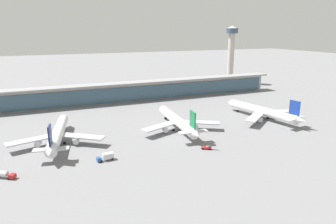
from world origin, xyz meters
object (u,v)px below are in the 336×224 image
at_px(airliner_left_stand, 58,134).
at_px(control_tower, 231,50).
at_px(service_truck_near_nose_blue, 106,157).
at_px(service_truck_under_wing_red, 3,174).
at_px(service_truck_mid_apron_red, 207,148).
at_px(airliner_centre_stand, 178,121).
at_px(airliner_right_stand, 263,111).

distance_m(airliner_left_stand, control_tower, 216.88).
distance_m(service_truck_near_nose_blue, service_truck_under_wing_red, 39.61).
bearing_deg(service_truck_mid_apron_red, service_truck_near_nose_blue, 172.49).
relative_size(service_truck_under_wing_red, control_tower, 0.13).
bearing_deg(airliner_centre_stand, service_truck_near_nose_blue, -150.35).
bearing_deg(airliner_right_stand, service_truck_mid_apron_red, -152.50).
bearing_deg(airliner_centre_stand, control_tower, 45.94).
distance_m(airliner_left_stand, airliner_right_stand, 122.18).
xyz_separation_m(airliner_right_stand, service_truck_near_nose_blue, (-104.52, -24.12, -3.36)).
distance_m(airliner_left_stand, service_truck_near_nose_blue, 34.24).
bearing_deg(airliner_centre_stand, airliner_left_stand, 177.39).
xyz_separation_m(airliner_centre_stand, service_truck_mid_apron_red, (0.24, -32.41, -4.24)).
height_order(service_truck_near_nose_blue, service_truck_under_wing_red, service_truck_near_nose_blue).
relative_size(airliner_right_stand, service_truck_near_nose_blue, 7.97).
height_order(airliner_centre_stand, control_tower, control_tower).
bearing_deg(airliner_centre_stand, service_truck_under_wing_red, -162.28).
bearing_deg(service_truck_mid_apron_red, airliner_centre_stand, 90.42).
height_order(airliner_left_stand, service_truck_near_nose_blue, airliner_left_stand).
relative_size(airliner_centre_stand, control_tower, 0.95).
relative_size(service_truck_mid_apron_red, control_tower, 0.10).
xyz_separation_m(airliner_left_stand, airliner_centre_stand, (63.74, -2.90, 0.00)).
relative_size(airliner_right_stand, service_truck_under_wing_red, 7.06).
height_order(airliner_left_stand, airliner_right_stand, same).
distance_m(airliner_right_stand, service_truck_under_wing_red, 146.35).
height_order(airliner_centre_stand, airliner_right_stand, same).
relative_size(airliner_left_stand, service_truck_under_wing_red, 7.07).
height_order(airliner_centre_stand, service_truck_near_nose_blue, airliner_centre_stand).
bearing_deg(service_truck_mid_apron_red, airliner_right_stand, 27.50).
bearing_deg(service_truck_mid_apron_red, control_tower, 52.75).
xyz_separation_m(airliner_centre_stand, service_truck_near_nose_blue, (-46.18, -26.29, -3.36)).
xyz_separation_m(service_truck_under_wing_red, control_tower, (202.04, 147.56, 33.14)).
xyz_separation_m(airliner_centre_stand, service_truck_under_wing_red, (-85.78, -27.41, -3.35)).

